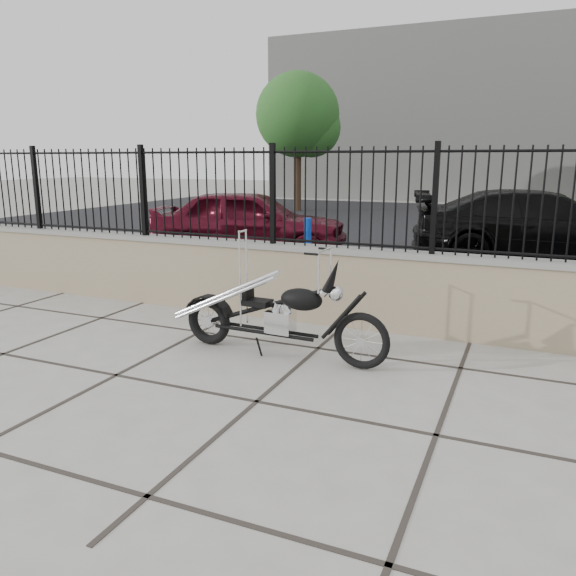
% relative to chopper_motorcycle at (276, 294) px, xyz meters
% --- Properties ---
extents(ground_plane, '(90.00, 90.00, 0.00)m').
position_rel_chopper_motorcycle_xyz_m(ground_plane, '(0.33, -1.13, -0.66)').
color(ground_plane, '#99968E').
rests_on(ground_plane, ground).
extents(parking_lot, '(30.00, 30.00, 0.00)m').
position_rel_chopper_motorcycle_xyz_m(parking_lot, '(0.33, 11.37, -0.66)').
color(parking_lot, black).
rests_on(parking_lot, ground).
extents(retaining_wall, '(14.00, 0.36, 0.96)m').
position_rel_chopper_motorcycle_xyz_m(retaining_wall, '(0.33, 1.37, -0.18)').
color(retaining_wall, gray).
rests_on(retaining_wall, ground_plane).
extents(iron_fence, '(14.00, 0.08, 1.20)m').
position_rel_chopper_motorcycle_xyz_m(iron_fence, '(0.33, 1.37, 0.90)').
color(iron_fence, black).
rests_on(iron_fence, retaining_wall).
extents(background_building, '(22.00, 6.00, 8.00)m').
position_rel_chopper_motorcycle_xyz_m(background_building, '(0.33, 25.37, 3.34)').
color(background_building, beige).
rests_on(background_building, ground_plane).
extents(chopper_motorcycle, '(2.22, 0.48, 1.33)m').
position_rel_chopper_motorcycle_xyz_m(chopper_motorcycle, '(0.00, 0.00, 0.00)').
color(chopper_motorcycle, black).
rests_on(chopper_motorcycle, ground_plane).
extents(car_red, '(4.42, 2.64, 1.41)m').
position_rel_chopper_motorcycle_xyz_m(car_red, '(-3.16, 5.51, 0.04)').
color(car_red, '#4E0B19').
rests_on(car_red, parking_lot).
extents(car_black, '(5.23, 2.96, 1.43)m').
position_rel_chopper_motorcycle_xyz_m(car_black, '(2.54, 6.86, 0.05)').
color(car_black, black).
rests_on(car_black, parking_lot).
extents(bollard_a, '(0.13, 0.13, 1.05)m').
position_rel_chopper_motorcycle_xyz_m(bollard_a, '(-1.11, 3.71, -0.14)').
color(bollard_a, '#0B29A8').
rests_on(bollard_a, ground_plane).
extents(tree_left, '(3.22, 3.22, 5.44)m').
position_rel_chopper_motorcycle_xyz_m(tree_left, '(-6.28, 15.73, 3.14)').
color(tree_left, '#382619').
rests_on(tree_left, ground_plane).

